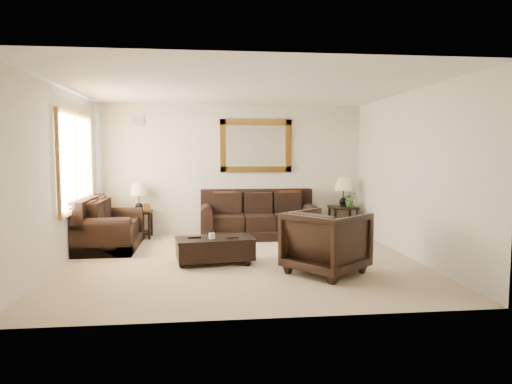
{
  "coord_description": "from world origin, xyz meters",
  "views": [
    {
      "loc": [
        -0.55,
        -7.04,
        1.72
      ],
      "look_at": [
        0.3,
        0.6,
        1.04
      ],
      "focal_mm": 32.0,
      "sensor_mm": 36.0,
      "label": 1
    }
  ],
  "objects": [
    {
      "name": "mirror",
      "position": [
        0.51,
        2.47,
        1.85
      ],
      "size": [
        1.5,
        0.06,
        1.1
      ],
      "color": "#4F2A0F",
      "rests_on": "room"
    },
    {
      "name": "armchair",
      "position": [
        1.14,
        -0.84,
        0.49
      ],
      "size": [
        1.3,
        1.31,
        0.99
      ],
      "primitive_type": "imported",
      "rotation": [
        0.0,
        0.0,
        2.26
      ],
      "color": "black",
      "rests_on": "floor"
    },
    {
      "name": "end_table_left",
      "position": [
        -1.87,
        2.21,
        0.72
      ],
      "size": [
        0.5,
        0.5,
        1.1
      ],
      "color": "black",
      "rests_on": "room"
    },
    {
      "name": "room",
      "position": [
        0.0,
        0.0,
        1.35
      ],
      "size": [
        5.51,
        5.01,
        2.71
      ],
      "color": "#9D886C",
      "rests_on": "ground"
    },
    {
      "name": "sofa",
      "position": [
        0.51,
        2.04,
        0.34
      ],
      "size": [
        2.32,
        1.0,
        0.95
      ],
      "color": "black",
      "rests_on": "room"
    },
    {
      "name": "air_vent",
      "position": [
        -1.9,
        2.48,
        2.35
      ],
      "size": [
        0.25,
        0.02,
        0.18
      ],
      "primitive_type": "cube",
      "color": "#999999",
      "rests_on": "room"
    },
    {
      "name": "window",
      "position": [
        -2.7,
        0.9,
        1.55
      ],
      "size": [
        0.07,
        1.96,
        1.66
      ],
      "color": "white",
      "rests_on": "room"
    },
    {
      "name": "coffee_table",
      "position": [
        -0.42,
        -0.07,
        0.25
      ],
      "size": [
        1.26,
        0.79,
        0.5
      ],
      "rotation": [
        0.0,
        0.0,
        0.14
      ],
      "color": "black",
      "rests_on": "room"
    },
    {
      "name": "end_table_right",
      "position": [
        2.32,
        2.19,
        0.77
      ],
      "size": [
        0.54,
        0.54,
        1.18
      ],
      "color": "black",
      "rests_on": "room"
    },
    {
      "name": "loveseat",
      "position": [
        -2.31,
        1.25,
        0.34
      ],
      "size": [
        0.97,
        1.63,
        0.91
      ],
      "rotation": [
        0.0,
        0.0,
        1.57
      ],
      "color": "black",
      "rests_on": "room"
    },
    {
      "name": "potted_plant",
      "position": [
        2.44,
        2.09,
        0.7
      ],
      "size": [
        0.35,
        0.37,
        0.24
      ],
      "primitive_type": "imported",
      "rotation": [
        0.0,
        0.0,
        -0.3
      ],
      "color": "#2B581E",
      "rests_on": "end_table_right"
    }
  ]
}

